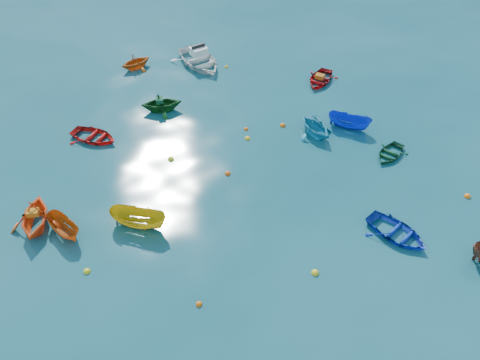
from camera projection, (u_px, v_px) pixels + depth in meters
ground at (297, 238)px, 24.10m from camera, size 160.00×160.00×0.00m
dinghy_blue_se at (396, 236)px, 24.22m from camera, size 2.81×3.61×0.69m
dinghy_orange_w at (38, 226)px, 24.73m from camera, size 3.84×4.02×1.64m
sampan_yellow_mid at (140, 225)px, 24.75m from camera, size 2.93×3.20×1.22m
dinghy_green_e at (389, 155)px, 29.12m from camera, size 2.91×2.37×0.53m
dinghy_cyan_se at (314, 134)px, 30.78m from camera, size 2.65×3.00×1.48m
sampan_orange_n at (66, 233)px, 24.36m from camera, size 1.39×2.72×1.00m
dinghy_green_n at (162, 111)px, 32.85m from camera, size 3.51×3.33×1.45m
dinghy_red_ne at (320, 82)px, 35.81m from camera, size 3.88×3.47×0.66m
sampan_blue_far at (348, 127)px, 31.35m from camera, size 2.40×3.05×1.12m
dinghy_red_far at (94, 139)px, 30.38m from camera, size 3.62×3.93×0.66m
dinghy_orange_far at (137, 68)px, 37.39m from camera, size 2.60×2.28×1.30m
motorboat_white at (199, 65)px, 37.80m from camera, size 3.88×5.22×1.64m
tarp_orange_a at (33, 213)px, 24.12m from camera, size 0.73×0.67×0.28m
tarp_green_b at (160, 100)px, 32.25m from camera, size 0.72×0.80×0.31m
tarp_orange_b at (320, 76)px, 35.42m from camera, size 0.73×0.80×0.31m
buoy_or_a at (199, 305)px, 21.16m from camera, size 0.31×0.31×0.31m
buoy_ye_a at (315, 273)px, 22.45m from camera, size 0.37×0.37×0.37m
buoy_or_b at (467, 197)px, 26.38m from camera, size 0.37×0.37×0.37m
buoy_ye_b at (87, 272)px, 22.51m from camera, size 0.34×0.34×0.34m
buoy_or_c at (228, 174)px, 27.83m from camera, size 0.35×0.35×0.35m
buoy_ye_c at (247, 139)px, 30.40m from camera, size 0.36×0.36×0.36m
buoy_or_d at (246, 129)px, 31.18m from camera, size 0.30×0.30×0.30m
buoy_ye_d at (171, 160)px, 28.83m from camera, size 0.38×0.38×0.38m
buoy_or_e at (283, 126)px, 31.49m from camera, size 0.39×0.39×0.39m
buoy_ye_e at (226, 67)px, 37.48m from camera, size 0.31×0.31×0.31m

